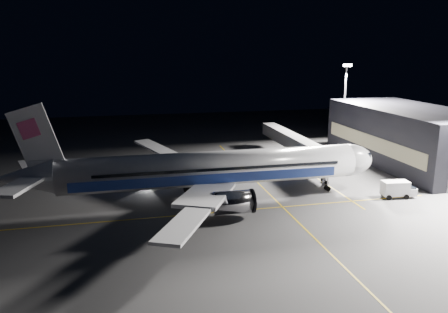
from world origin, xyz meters
TOP-DOWN VIEW (x-y plane):
  - ground at (0.00, 0.00)m, footprint 200.00×200.00m
  - guide_line_main at (10.00, 0.00)m, footprint 0.25×80.00m
  - guide_line_cross at (0.00, -6.00)m, footprint 70.00×0.25m
  - guide_line_side at (22.00, 10.00)m, footprint 0.25×40.00m
  - airliner at (-1.08, 0.00)m, footprint 61.48×54.22m
  - terminal at (45.98, 14.00)m, footprint 18.12×40.00m
  - jet_bridge at (22.00, 18.06)m, footprint 3.60×34.40m
  - floodlight_mast_north at (40.00, 31.99)m, footprint 2.40×0.68m
  - service_truck at (30.27, -6.01)m, footprint 5.80×2.95m
  - baggage_tug at (-9.65, 9.94)m, footprint 2.47×2.17m
  - safety_cone_a at (3.21, 8.20)m, footprint 0.45×0.45m
  - safety_cone_b at (3.37, 11.58)m, footprint 0.43×0.43m
  - safety_cone_c at (3.57, 4.00)m, footprint 0.45×0.45m

SIDE VIEW (x-z plane):
  - ground at x=0.00m, z-range 0.00..0.00m
  - guide_line_main at x=10.00m, z-range 0.00..0.01m
  - guide_line_cross at x=0.00m, z-range 0.00..0.01m
  - guide_line_side at x=22.00m, z-range 0.00..0.01m
  - safety_cone_b at x=3.37m, z-range 0.00..0.65m
  - safety_cone_c at x=3.57m, z-range 0.00..0.68m
  - safety_cone_a at x=3.21m, z-range 0.00..0.68m
  - baggage_tug at x=-9.65m, z-range -0.06..1.48m
  - service_truck at x=30.27m, z-range 0.10..2.95m
  - jet_bridge at x=22.00m, z-range 1.43..7.73m
  - airliner at x=-1.08m, z-range -3.16..13.48m
  - terminal at x=45.98m, z-range 0.00..12.00m
  - floodlight_mast_north at x=40.00m, z-range 2.02..22.72m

